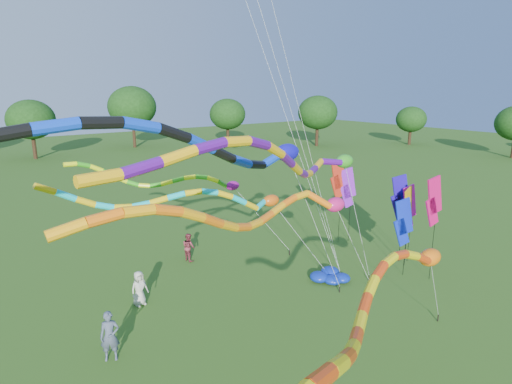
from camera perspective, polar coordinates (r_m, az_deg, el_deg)
ground at (r=18.27m, az=15.28°, el=-17.44°), size 160.00×160.00×0.00m
tube_kite_red at (r=11.43m, az=18.09°, el=-11.68°), size 12.78×5.32×6.62m
tube_kite_orange at (r=13.29m, az=1.87°, el=-2.47°), size 13.61×3.02×7.45m
tube_kite_purple at (r=12.65m, az=5.23°, el=4.00°), size 14.15×5.17×8.91m
tube_kite_blue at (r=11.51m, az=-10.47°, el=5.78°), size 16.92×3.33×9.54m
tube_kite_cyan at (r=17.24m, az=-7.23°, el=-1.06°), size 12.26×1.89×6.66m
tube_kite_green at (r=21.78m, az=-10.35°, el=1.52°), size 10.58×3.63×6.48m
banner_pole_red at (r=25.75m, az=10.87°, el=1.76°), size 1.16×0.25×5.31m
banner_pole_magenta_a at (r=21.97m, az=22.62°, el=-1.19°), size 1.16×0.23×5.31m
banner_pole_blue_a at (r=22.36m, az=19.04°, el=-3.84°), size 1.13×0.44×4.09m
banner_pole_magenta_b at (r=24.14m, az=19.71°, el=-1.94°), size 1.16×0.18×4.36m
banner_pole_blue_b at (r=23.86m, az=18.65°, el=-0.71°), size 1.10×0.53×4.90m
banner_pole_violet at (r=26.30m, az=12.13°, el=0.54°), size 1.14×0.38×4.68m
banner_pole_orange at (r=23.41m, az=19.55°, el=-2.31°), size 1.14×0.39×4.40m
blue_nylon_heap at (r=21.85m, az=10.26°, el=-11.05°), size 1.46×1.54×0.50m
person_a at (r=19.79m, az=-15.29°, el=-12.28°), size 0.83×0.60×1.57m
person_b at (r=16.49m, az=-18.91°, el=-17.72°), size 0.79×0.67×1.83m
person_c at (r=23.95m, az=-8.97°, el=-7.25°), size 0.68×0.83×1.56m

